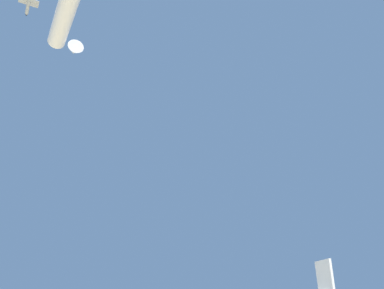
# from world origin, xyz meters

# --- Properties ---
(chase_jet_left_wing) EXTENTS (15.32, 8.64, 4.00)m
(chase_jet_left_wing) POSITION_xyz_m (69.41, 65.11, 125.37)
(chase_jet_left_wing) COLOR #999EA3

